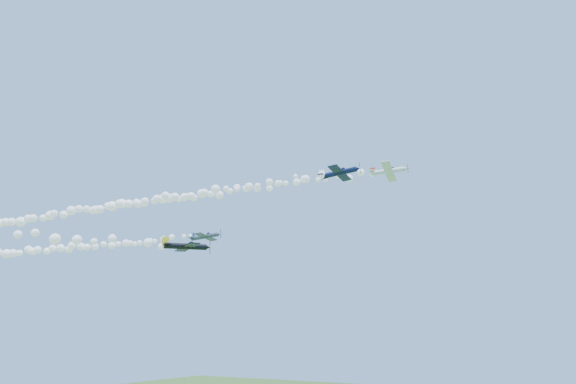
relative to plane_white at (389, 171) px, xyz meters
The scene contains 7 objects.
plane_white is the anchor object (origin of this frame).
smoke_trail_white 35.10m from the plane_white, behind, with size 65.24×12.45×2.97m, color white, non-canonical shape.
plane_navy 11.24m from the plane_white, 118.39° to the right, with size 7.44×7.78×1.98m.
smoke_trail_navy 50.87m from the plane_white, 164.25° to the right, with size 82.98×10.24×2.89m, color white, non-canonical shape.
plane_grey 47.62m from the plane_white, behind, with size 8.08×8.58×2.29m.
smoke_trail_grey 82.77m from the plane_white, behind, with size 66.81×16.29×3.53m, color white, non-canonical shape.
plane_black 37.76m from the plane_white, 132.95° to the right, with size 7.57×7.15×2.05m.
Camera 1 is at (48.09, -82.22, 20.77)m, focal length 30.00 mm.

